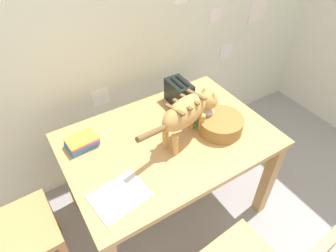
{
  "coord_description": "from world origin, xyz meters",
  "views": [
    {
      "loc": [
        -0.68,
        0.04,
        1.97
      ],
      "look_at": [
        -0.0,
        1.12,
        0.83
      ],
      "focal_mm": 31.12,
      "sensor_mm": 36.0,
      "label": 1
    }
  ],
  "objects_px": {
    "dining_table": "(168,148)",
    "cat": "(189,111)",
    "coffee_mug": "(207,115)",
    "magazine": "(120,196)",
    "toaster": "(179,93)",
    "book_stack": "(82,142)",
    "saucer_bowl": "(206,121)",
    "wooden_chair_far": "(7,235)",
    "wicker_basket": "(220,124)"
  },
  "relations": [
    {
      "from": "dining_table",
      "to": "cat",
      "type": "xyz_separation_m",
      "value": [
        0.11,
        -0.05,
        0.29
      ]
    },
    {
      "from": "coffee_mug",
      "to": "wicker_basket",
      "type": "bearing_deg",
      "value": -73.77
    },
    {
      "from": "coffee_mug",
      "to": "wicker_basket",
      "type": "distance_m",
      "value": 0.11
    },
    {
      "from": "dining_table",
      "to": "book_stack",
      "type": "xyz_separation_m",
      "value": [
        -0.46,
        0.21,
        0.12
      ]
    },
    {
      "from": "coffee_mug",
      "to": "book_stack",
      "type": "bearing_deg",
      "value": 163.74
    },
    {
      "from": "cat",
      "to": "saucer_bowl",
      "type": "xyz_separation_m",
      "value": [
        0.18,
        0.05,
        -0.19
      ]
    },
    {
      "from": "cat",
      "to": "wicker_basket",
      "type": "height_order",
      "value": "cat"
    },
    {
      "from": "cat",
      "to": "saucer_bowl",
      "type": "height_order",
      "value": "cat"
    },
    {
      "from": "book_stack",
      "to": "wooden_chair_far",
      "type": "relative_size",
      "value": 0.21
    },
    {
      "from": "coffee_mug",
      "to": "magazine",
      "type": "distance_m",
      "value": 0.75
    },
    {
      "from": "book_stack",
      "to": "toaster",
      "type": "height_order",
      "value": "toaster"
    },
    {
      "from": "coffee_mug",
      "to": "book_stack",
      "type": "height_order",
      "value": "coffee_mug"
    },
    {
      "from": "wicker_basket",
      "to": "wooden_chair_far",
      "type": "xyz_separation_m",
      "value": [
        -1.33,
        0.17,
        -0.33
      ]
    },
    {
      "from": "dining_table",
      "to": "coffee_mug",
      "type": "distance_m",
      "value": 0.32
    },
    {
      "from": "wicker_basket",
      "to": "dining_table",
      "type": "bearing_deg",
      "value": 161.03
    },
    {
      "from": "magazine",
      "to": "wicker_basket",
      "type": "height_order",
      "value": "wicker_basket"
    },
    {
      "from": "saucer_bowl",
      "to": "book_stack",
      "type": "height_order",
      "value": "book_stack"
    },
    {
      "from": "cat",
      "to": "wooden_chair_far",
      "type": "xyz_separation_m",
      "value": [
        -1.12,
        0.12,
        -0.48
      ]
    },
    {
      "from": "coffee_mug",
      "to": "saucer_bowl",
      "type": "bearing_deg",
      "value": 180.0
    },
    {
      "from": "magazine",
      "to": "dining_table",
      "type": "bearing_deg",
      "value": 20.49
    },
    {
      "from": "coffee_mug",
      "to": "magazine",
      "type": "height_order",
      "value": "coffee_mug"
    },
    {
      "from": "dining_table",
      "to": "toaster",
      "type": "bearing_deg",
      "value": 46.03
    },
    {
      "from": "saucer_bowl",
      "to": "coffee_mug",
      "type": "distance_m",
      "value": 0.05
    },
    {
      "from": "book_stack",
      "to": "wooden_chair_far",
      "type": "xyz_separation_m",
      "value": [
        -0.55,
        -0.15,
        -0.31
      ]
    },
    {
      "from": "cat",
      "to": "book_stack",
      "type": "relative_size",
      "value": 3.24
    },
    {
      "from": "dining_table",
      "to": "toaster",
      "type": "relative_size",
      "value": 6.31
    },
    {
      "from": "dining_table",
      "to": "book_stack",
      "type": "relative_size",
      "value": 6.54
    },
    {
      "from": "magazine",
      "to": "toaster",
      "type": "distance_m",
      "value": 0.84
    },
    {
      "from": "saucer_bowl",
      "to": "toaster",
      "type": "bearing_deg",
      "value": 96.58
    },
    {
      "from": "dining_table",
      "to": "magazine",
      "type": "height_order",
      "value": "magazine"
    },
    {
      "from": "book_stack",
      "to": "wicker_basket",
      "type": "distance_m",
      "value": 0.84
    },
    {
      "from": "cat",
      "to": "magazine",
      "type": "height_order",
      "value": "cat"
    },
    {
      "from": "wicker_basket",
      "to": "wooden_chair_far",
      "type": "relative_size",
      "value": 0.3
    },
    {
      "from": "magazine",
      "to": "cat",
      "type": "bearing_deg",
      "value": 10.61
    },
    {
      "from": "saucer_bowl",
      "to": "coffee_mug",
      "type": "height_order",
      "value": "coffee_mug"
    },
    {
      "from": "magazine",
      "to": "saucer_bowl",
      "type": "bearing_deg",
      "value": 9.84
    },
    {
      "from": "coffee_mug",
      "to": "toaster",
      "type": "height_order",
      "value": "toaster"
    },
    {
      "from": "cat",
      "to": "magazine",
      "type": "xyz_separation_m",
      "value": [
        -0.54,
        -0.18,
        -0.2
      ]
    },
    {
      "from": "dining_table",
      "to": "cat",
      "type": "distance_m",
      "value": 0.31
    },
    {
      "from": "dining_table",
      "to": "cat",
      "type": "relative_size",
      "value": 2.02
    },
    {
      "from": "dining_table",
      "to": "toaster",
      "type": "distance_m",
      "value": 0.4
    },
    {
      "from": "book_stack",
      "to": "wooden_chair_far",
      "type": "bearing_deg",
      "value": -164.61
    },
    {
      "from": "saucer_bowl",
      "to": "wooden_chair_far",
      "type": "height_order",
      "value": "wooden_chair_far"
    },
    {
      "from": "cat",
      "to": "wooden_chair_far",
      "type": "relative_size",
      "value": 0.68
    },
    {
      "from": "wooden_chair_far",
      "to": "wicker_basket",
      "type": "bearing_deg",
      "value": 80.69
    },
    {
      "from": "toaster",
      "to": "wooden_chair_far",
      "type": "distance_m",
      "value": 1.33
    },
    {
      "from": "magazine",
      "to": "wooden_chair_far",
      "type": "relative_size",
      "value": 0.3
    },
    {
      "from": "magazine",
      "to": "wicker_basket",
      "type": "bearing_deg",
      "value": 1.59
    },
    {
      "from": "cat",
      "to": "magazine",
      "type": "bearing_deg",
      "value": -86.86
    },
    {
      "from": "cat",
      "to": "coffee_mug",
      "type": "bearing_deg",
      "value": 89.76
    }
  ]
}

